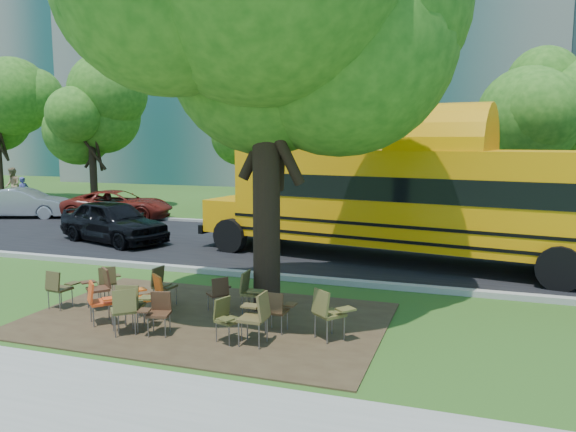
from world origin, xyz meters
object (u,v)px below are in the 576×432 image
(chair_5, at_px, (158,309))
(chair_10, at_px, (162,283))
(pedestrian_b, at_px, (13,185))
(school_bus, at_px, (436,199))
(bg_car_red, at_px, (119,205))
(main_tree, at_px, (265,8))
(chair_4, at_px, (131,302))
(chair_9, at_px, (100,284))
(chair_6, at_px, (257,313))
(chair_0, at_px, (59,286))
(chair_2, at_px, (125,306))
(chair_14, at_px, (226,316))
(chair_3, at_px, (152,292))
(chair_8, at_px, (108,280))
(chair_13, at_px, (277,308))
(bg_car_silver, at_px, (24,203))
(chair_1, at_px, (98,299))
(chair_7, at_px, (328,310))
(pedestrian_a, at_px, (24,192))
(chair_11, at_px, (219,291))
(black_car, at_px, (113,221))
(chair_12, at_px, (251,289))

(chair_5, distance_m, chair_10, 1.77)
(chair_10, height_order, pedestrian_b, pedestrian_b)
(school_bus, relative_size, bg_car_red, 2.90)
(main_tree, xyz_separation_m, school_bus, (2.99, 5.52, -4.21))
(chair_4, height_order, chair_5, chair_4)
(chair_9, bearing_deg, chair_5, -166.74)
(chair_6, bearing_deg, school_bus, -17.56)
(chair_6, xyz_separation_m, pedestrian_b, (-21.04, 15.96, 0.39))
(chair_0, height_order, chair_2, chair_2)
(chair_14, bearing_deg, chair_9, -86.19)
(school_bus, distance_m, chair_6, 7.95)
(chair_5, bearing_deg, school_bus, -135.00)
(chair_3, height_order, chair_8, chair_3)
(chair_2, bearing_deg, chair_13, -20.70)
(chair_6, relative_size, bg_car_silver, 0.23)
(chair_6, relative_size, bg_car_red, 0.20)
(main_tree, distance_m, chair_1, 6.48)
(chair_7, relative_size, chair_14, 1.19)
(pedestrian_a, bearing_deg, bg_car_red, -95.71)
(chair_6, bearing_deg, chair_13, -10.08)
(chair_10, xyz_separation_m, pedestrian_b, (-18.28, 14.48, 0.46))
(chair_10, xyz_separation_m, bg_car_red, (-8.75, 10.81, 0.12))
(chair_11, bearing_deg, chair_14, -108.98)
(school_bus, distance_m, chair_3, 8.50)
(chair_7, bearing_deg, black_car, -176.21)
(bg_car_red, bearing_deg, chair_6, -151.93)
(school_bus, xyz_separation_m, chair_1, (-5.72, -7.43, -1.35))
(chair_11, xyz_separation_m, chair_14, (0.85, -1.51, 0.02))
(school_bus, xyz_separation_m, chair_7, (-1.32, -6.86, -1.30))
(chair_1, xyz_separation_m, chair_5, (1.38, -0.10, -0.04))
(chair_6, distance_m, chair_13, 0.69)
(chair_3, distance_m, pedestrian_a, 21.16)
(chair_1, distance_m, chair_3, 1.01)
(chair_12, height_order, chair_14, chair_12)
(chair_1, xyz_separation_m, chair_8, (-0.84, 1.44, -0.04))
(chair_0, height_order, chair_5, chair_0)
(chair_2, relative_size, chair_12, 0.99)
(chair_8, xyz_separation_m, bg_car_red, (-7.39, 10.82, 0.16))
(chair_4, bearing_deg, pedestrian_a, 123.75)
(chair_0, relative_size, chair_13, 1.04)
(chair_6, distance_m, pedestrian_b, 26.41)
(chair_3, xyz_separation_m, chair_8, (-1.61, 0.79, -0.06))
(chair_5, relative_size, chair_9, 0.90)
(chair_11, height_order, chair_13, chair_13)
(chair_9, relative_size, pedestrian_a, 0.55)
(chair_0, height_order, pedestrian_a, pedestrian_a)
(chair_7, bearing_deg, chair_11, -159.18)
(chair_2, xyz_separation_m, chair_8, (-1.67, 1.75, -0.06))
(chair_2, height_order, bg_car_silver, bg_car_silver)
(chair_9, xyz_separation_m, chair_11, (2.47, 0.59, -0.07))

